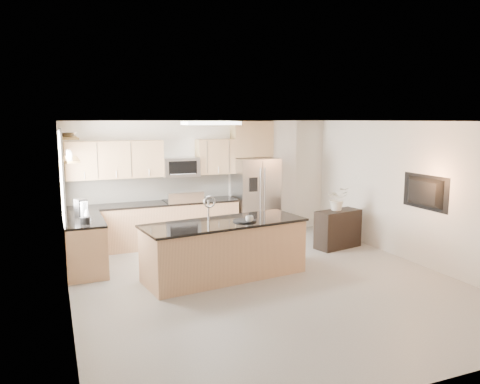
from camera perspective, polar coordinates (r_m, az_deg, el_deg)
name	(u,v)px	position (r m, az deg, el deg)	size (l,w,h in m)	color
floor	(267,283)	(7.73, 3.35, -11.04)	(6.50, 6.50, 0.00)	#A7A59F
ceiling	(269,121)	(7.27, 3.54, 8.61)	(6.00, 6.50, 0.02)	silver
wall_back	(205,180)	(10.38, -4.30, 1.48)	(6.00, 0.02, 2.60)	silver
wall_front	(417,262)	(4.75, 20.74, -7.98)	(6.00, 0.02, 2.60)	silver
wall_left	(66,220)	(6.69, -20.47, -3.17)	(0.02, 6.50, 2.60)	silver
wall_right	(417,193)	(9.08, 20.79, -0.14)	(0.02, 6.50, 2.60)	silver
back_counter	(154,224)	(9.91, -10.45, -3.85)	(3.55, 0.66, 1.44)	tan
left_counter	(85,244)	(8.69, -18.42, -6.05)	(0.66, 1.50, 0.92)	tan
range	(183,222)	(10.04, -6.94, -3.60)	(0.76, 0.64, 1.14)	black
upper_cabinets	(147,159)	(9.85, -11.29, 4.00)	(3.50, 0.33, 0.75)	tan
microwave	(181,167)	(9.98, -7.25, 3.04)	(0.76, 0.40, 0.40)	#AEAEB0
refrigerator	(255,198)	(10.47, 1.89, -0.71)	(0.92, 0.78, 1.78)	#AEAEB0
partition_column	(281,177)	(10.94, 5.06, 1.84)	(0.60, 0.30, 2.60)	silver
window	(62,178)	(8.46, -20.85, 1.63)	(0.04, 1.15, 1.65)	white
shelf_lower	(69,159)	(8.54, -20.12, 3.76)	(0.30, 1.20, 0.04)	olive
shelf_upper	(68,138)	(8.52, -20.25, 6.24)	(0.30, 1.20, 0.04)	olive
ceiling_fixture	(211,123)	(8.60, -3.56, 8.38)	(1.00, 0.50, 0.06)	white
island	(225,249)	(7.89, -1.86, -6.98)	(2.85, 1.34, 1.37)	tan
credenza	(338,229)	(9.87, 11.84, -4.44)	(0.98, 0.41, 0.78)	black
cup	(249,219)	(7.73, 1.16, -3.31)	(0.13, 0.13, 0.11)	silver
platter	(245,221)	(7.79, 0.57, -3.54)	(0.39, 0.39, 0.02)	black
blender	(85,214)	(8.13, -18.42, -2.57)	(0.16, 0.16, 0.37)	black
kettle	(87,214)	(8.40, -18.18, -2.58)	(0.19, 0.19, 0.24)	#AEAEB0
coffee_maker	(81,208)	(8.73, -18.82, -1.91)	(0.23, 0.25, 0.32)	black
bowl	(67,134)	(8.60, -20.30, 6.68)	(0.38, 0.38, 0.09)	#AEAEB0
flower_vase	(337,193)	(9.75, 11.78, -0.12)	(0.65, 0.56, 0.72)	silver
television	(422,192)	(8.87, 21.26, -0.04)	(1.08, 0.14, 0.62)	black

